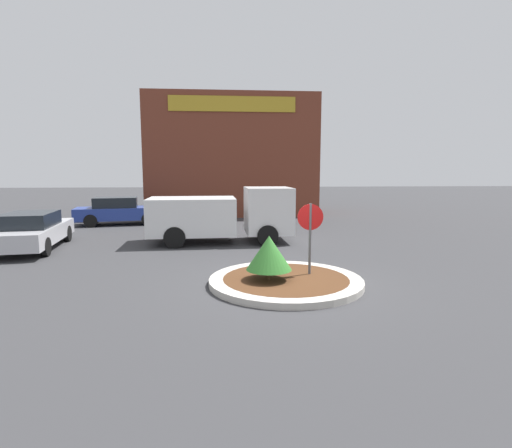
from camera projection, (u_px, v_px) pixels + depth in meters
ground_plane at (286, 284)px, 10.30m from camera, size 120.00×120.00×0.00m
traffic_island at (286, 281)px, 10.28m from camera, size 3.95×3.95×0.17m
stop_sign at (310, 228)px, 10.52m from camera, size 0.69×0.07×2.06m
island_shrub at (269, 253)px, 10.03m from camera, size 1.15×1.15×1.13m
utility_truck at (222, 214)px, 16.16m from camera, size 5.79×2.49×2.22m
storefront_building at (232, 157)px, 27.03m from camera, size 10.77×6.07×7.63m
parked_sedan_silver at (32, 231)px, 14.75m from camera, size 2.41×4.96×1.39m
parked_sedan_blue at (119, 211)px, 21.53m from camera, size 4.83×2.49×1.48m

